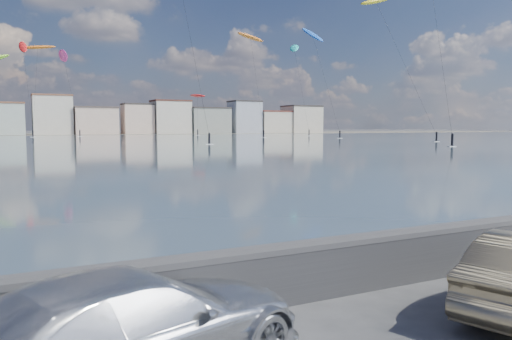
# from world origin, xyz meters

# --- Properties ---
(bay_water) EXTENTS (500.00, 177.00, 0.00)m
(bay_water) POSITION_xyz_m (0.00, 91.50, 0.01)
(bay_water) COLOR #36444F
(bay_water) RESTS_ON ground
(far_shore_strip) EXTENTS (500.00, 60.00, 0.00)m
(far_shore_strip) POSITION_xyz_m (0.00, 200.00, 0.01)
(far_shore_strip) COLOR #4C473D
(far_shore_strip) RESTS_ON ground
(seawall) EXTENTS (400.00, 0.36, 1.08)m
(seawall) POSITION_xyz_m (0.00, 2.70, 0.58)
(seawall) COLOR #28282B
(seawall) RESTS_ON ground
(far_buildings) EXTENTS (240.79, 13.26, 14.60)m
(far_buildings) POSITION_xyz_m (1.31, 186.00, 6.03)
(far_buildings) COLOR beige
(far_buildings) RESTS_ON ground
(car_silver) EXTENTS (5.05, 3.32, 1.36)m
(car_silver) POSITION_xyz_m (-2.04, 1.19, 0.68)
(car_silver) COLOR silver
(car_silver) RESTS_ON ground
(kitesurfer_1) EXTENTS (5.21, 18.42, 26.48)m
(kitesurfer_1) POSITION_xyz_m (12.67, 159.54, 24.12)
(kitesurfer_1) COLOR #E5338C
(kitesurfer_1) RESTS_ON ground
(kitesurfer_2) EXTENTS (10.19, 11.48, 28.40)m
(kitesurfer_2) POSITION_xyz_m (56.81, 119.80, 26.86)
(kitesurfer_2) COLOR orange
(kitesurfer_2) RESTS_ON ground
(kitesurfer_3) EXTENTS (7.85, 19.23, 31.39)m
(kitesurfer_3) POSITION_xyz_m (82.69, 140.00, 28.54)
(kitesurfer_3) COLOR #19BFBF
(kitesurfer_3) RESTS_ON ground
(kitesurfer_13) EXTENTS (10.74, 17.57, 27.33)m
(kitesurfer_13) POSITION_xyz_m (5.50, 158.53, 26.06)
(kitesurfer_13) COLOR orange
(kitesurfer_13) RESTS_ON ground
(kitesurfer_14) EXTENTS (3.58, 14.39, 28.44)m
(kitesurfer_14) POSITION_xyz_m (1.51, 155.96, 25.20)
(kitesurfer_14) COLOR red
(kitesurfer_14) RESTS_ON ground
(kitesurfer_18) EXTENTS (4.35, 18.94, 30.42)m
(kitesurfer_18) POSITION_xyz_m (71.55, 111.57, 27.23)
(kitesurfer_18) COLOR blue
(kitesurfer_18) RESTS_ON ground
(kitesurfer_19) EXTENTS (5.48, 12.51, 14.37)m
(kitesurfer_19) POSITION_xyz_m (55.58, 159.25, 13.30)
(kitesurfer_19) COLOR red
(kitesurfer_19) RESTS_ON ground
(kitesurfer_20) EXTENTS (10.01, 17.86, 31.39)m
(kitesurfer_20) POSITION_xyz_m (68.08, 81.45, 29.27)
(kitesurfer_20) COLOR yellow
(kitesurfer_20) RESTS_ON ground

